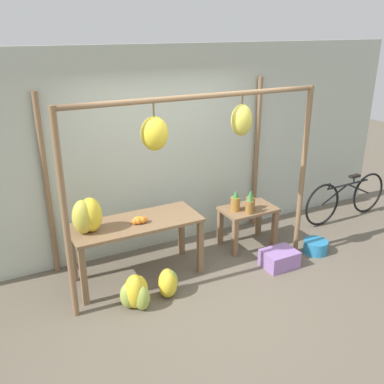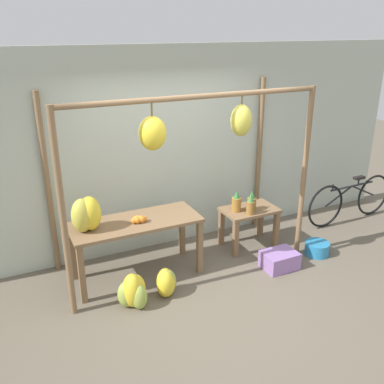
% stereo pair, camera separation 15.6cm
% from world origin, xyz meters
% --- Properties ---
extents(ground_plane, '(20.00, 20.00, 0.00)m').
position_xyz_m(ground_plane, '(0.00, 0.00, 0.00)').
color(ground_plane, '#665B4C').
extents(shop_wall_back, '(8.00, 0.08, 2.80)m').
position_xyz_m(shop_wall_back, '(0.00, 1.63, 1.40)').
color(shop_wall_back, '#B7C1B2').
rests_on(shop_wall_back, ground_plane).
extents(stall_awning, '(3.18, 1.22, 2.33)m').
position_xyz_m(stall_awning, '(-0.04, 0.71, 1.66)').
color(stall_awning, brown).
rests_on(stall_awning, ground_plane).
extents(display_table_main, '(1.60, 0.65, 0.77)m').
position_xyz_m(display_table_main, '(-0.65, 0.91, 0.65)').
color(display_table_main, brown).
rests_on(display_table_main, ground_plane).
extents(display_table_side, '(0.78, 0.50, 0.58)m').
position_xyz_m(display_table_side, '(1.06, 0.99, 0.44)').
color(display_table_side, brown).
rests_on(display_table_side, ground_plane).
extents(banana_pile_on_table, '(0.40, 0.36, 0.41)m').
position_xyz_m(banana_pile_on_table, '(-1.24, 0.90, 0.98)').
color(banana_pile_on_table, yellow).
rests_on(banana_pile_on_table, display_table_main).
extents(orange_pile, '(0.20, 0.15, 0.09)m').
position_xyz_m(orange_pile, '(-0.63, 0.85, 0.81)').
color(orange_pile, orange).
rests_on(orange_pile, display_table_main).
extents(pineapple_cluster, '(0.35, 0.29, 0.32)m').
position_xyz_m(pineapple_cluster, '(0.95, 0.93, 0.71)').
color(pineapple_cluster, olive).
rests_on(pineapple_cluster, display_table_side).
extents(banana_pile_ground_left, '(0.36, 0.42, 0.42)m').
position_xyz_m(banana_pile_ground_left, '(-0.90, 0.32, 0.18)').
color(banana_pile_ground_left, yellow).
rests_on(banana_pile_ground_left, ground_plane).
extents(banana_pile_ground_right, '(0.33, 0.33, 0.34)m').
position_xyz_m(banana_pile_ground_right, '(-0.49, 0.36, 0.16)').
color(banana_pile_ground_right, '#9EB247').
rests_on(banana_pile_ground_right, ground_plane).
extents(fruit_crate_white, '(0.45, 0.35, 0.23)m').
position_xyz_m(fruit_crate_white, '(1.10, 0.28, 0.11)').
color(fruit_crate_white, '#9970B7').
rests_on(fruit_crate_white, ground_plane).
extents(blue_bucket, '(0.34, 0.34, 0.18)m').
position_xyz_m(blue_bucket, '(1.79, 0.34, 0.09)').
color(blue_bucket, teal).
rests_on(blue_bucket, ground_plane).
extents(parked_bicycle, '(1.77, 0.09, 0.74)m').
position_xyz_m(parked_bicycle, '(3.02, 1.00, 0.37)').
color(parked_bicycle, black).
rests_on(parked_bicycle, ground_plane).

